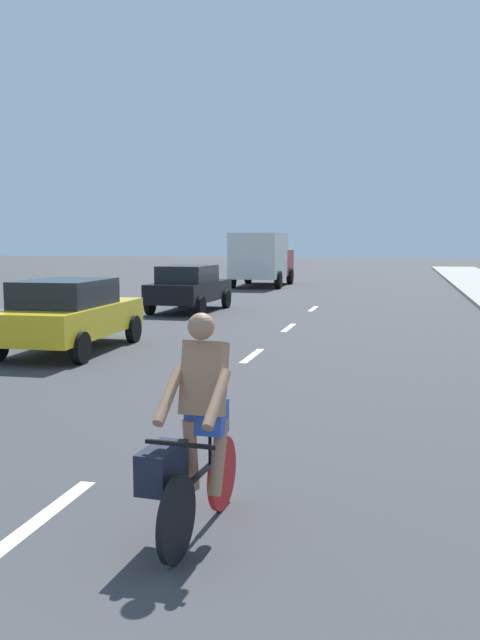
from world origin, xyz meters
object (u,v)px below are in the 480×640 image
at_px(parked_car_yellow, 69,313).
at_px(delivery_truck, 262,258).
at_px(cyclist, 194,435).
at_px(parked_car_black, 189,287).

height_order(parked_car_yellow, delivery_truck, delivery_truck).
bearing_deg(parked_car_yellow, delivery_truck, 88.74).
bearing_deg(delivery_truck, cyclist, -79.90).
bearing_deg(parked_car_yellow, cyclist, -58.63).
relative_size(parked_car_yellow, parked_car_black, 1.03).
bearing_deg(parked_car_black, cyclist, -69.93).
bearing_deg(cyclist, parked_car_yellow, -52.89).
bearing_deg(parked_car_black, delivery_truck, 93.13).
relative_size(cyclist, parked_car_yellow, 0.42).
bearing_deg(parked_car_yellow, parked_car_black, 88.37).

